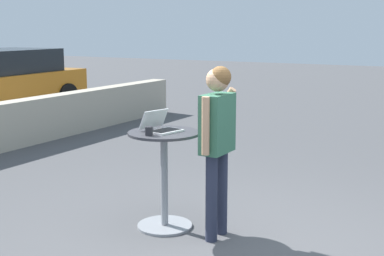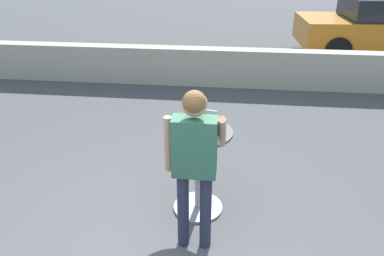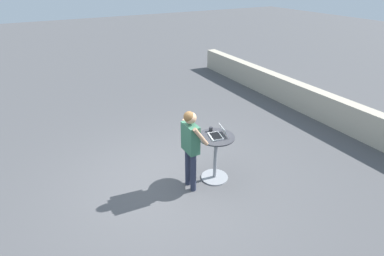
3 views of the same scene
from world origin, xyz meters
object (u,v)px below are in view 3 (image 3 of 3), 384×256
Objects in this scene: laptop at (218,134)px; cafe_table at (216,154)px; standing_person at (190,142)px; coffee_mug at (211,129)px.

cafe_table is at bearing -107.42° from laptop.
cafe_table is 0.43m from laptop.
laptop is at bearing 90.78° from standing_person.
laptop is 0.60m from standing_person.
cafe_table is 0.72m from standing_person.
laptop is at bearing 72.58° from cafe_table.
standing_person is at bearing -87.94° from cafe_table.
standing_person is at bearing -67.42° from coffee_mug.
standing_person reaches higher than coffee_mug.
standing_person reaches higher than laptop.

